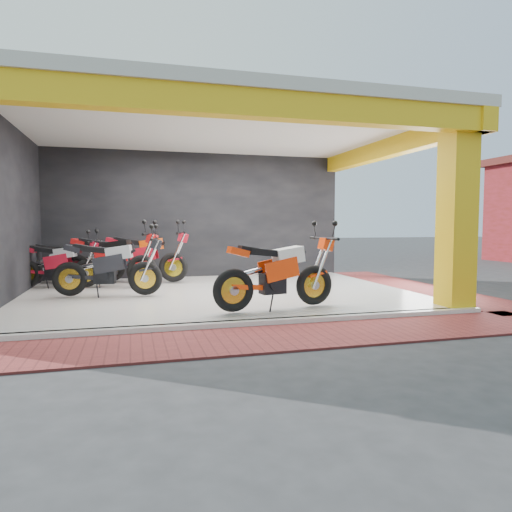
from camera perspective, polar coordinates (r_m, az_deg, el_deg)
The scene contains 17 objects.
ground at distance 7.95m, azimuth -2.00°, elevation -7.22°, with size 80.00×80.00×0.00m, color #2D2D30.
showroom_floor at distance 9.87m, azimuth -4.68°, elevation -4.74°, with size 8.00×6.00×0.10m, color white.
showroom_ceiling at distance 9.97m, azimuth -4.80°, elevation 15.88°, with size 8.40×6.40×0.20m, color beige.
back_wall at distance 12.81m, azimuth -7.30°, elevation 4.88°, with size 8.20×0.20×3.50m, color black.
left_wall at distance 9.86m, azimuth -28.95°, elevation 4.69°, with size 0.20×6.20×3.50m, color black.
corner_column at distance 8.80m, azimuth 23.81°, elevation 4.99°, with size 0.50×0.50×3.50m, color gold.
header_beam_front at distance 7.05m, azimuth -0.09°, elevation 18.41°, with size 8.40×0.30×0.40m, color gold.
header_beam_right at distance 11.34m, azimuth 16.04°, elevation 12.75°, with size 0.30×6.40×0.40m, color gold.
floor_kerb at distance 6.97m, azimuth -0.04°, elevation -8.40°, with size 8.00×0.20×0.10m, color white.
paver_front at distance 6.25m, azimuth 1.87°, elevation -10.19°, with size 9.00×1.40×0.03m, color maroon.
paver_right at distance 11.73m, azimuth 19.08°, elevation -3.72°, with size 1.40×7.00×0.03m, color maroon.
moto_hero at distance 8.05m, azimuth 7.30°, elevation -1.21°, with size 2.36×0.87×1.44m, color #FF3C0A, non-canonical shape.
moto_row_a at distance 9.38m, azimuth -13.71°, elevation -0.72°, with size 2.27×0.84×1.39m, color black, non-canonical shape.
moto_row_b at distance 10.63m, azimuth -14.10°, elevation 0.07°, with size 2.42×0.90×1.48m, color red, non-canonical shape.
moto_row_c at distance 11.34m, azimuth -10.30°, elevation 0.37°, with size 2.43×0.90×1.48m, color #B31323, non-canonical shape.
moto_row_d at distance 12.07m, azimuth -20.06°, elevation -0.08°, with size 2.09×0.77×1.28m, color #A5A7AD, non-canonical shape.
moto_row_e at distance 11.02m, azimuth -20.52°, elevation -0.49°, with size 2.07×0.77×1.27m, color #B61326, non-canonical shape.
Camera 1 is at (-1.79, -7.59, 1.55)m, focal length 32.00 mm.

